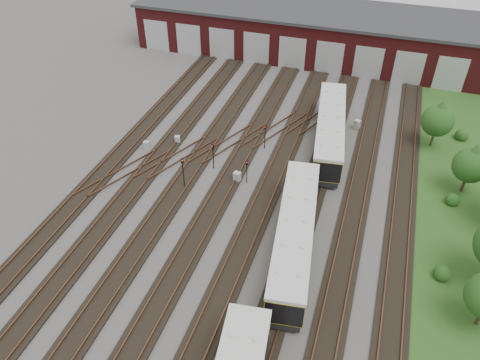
% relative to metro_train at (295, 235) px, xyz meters
% --- Properties ---
extents(ground, '(120.00, 120.00, 0.00)m').
position_rel_metro_train_xyz_m(ground, '(-6.00, -1.13, -1.93)').
color(ground, '#474442').
rests_on(ground, ground).
extents(track_network, '(30.40, 70.00, 0.33)m').
position_rel_metro_train_xyz_m(track_network, '(-6.17, -0.54, -1.82)').
color(track_network, black).
rests_on(track_network, ground).
extents(maintenance_shed, '(51.00, 12.50, 6.35)m').
position_rel_metro_train_xyz_m(maintenance_shed, '(-6.01, 38.84, 1.27)').
color(maintenance_shed, '#571517').
rests_on(maintenance_shed, ground).
extents(grass_verge, '(8.00, 55.00, 0.05)m').
position_rel_metro_train_xyz_m(grass_verge, '(13.00, 8.87, -1.90)').
color(grass_verge, '#1D4818').
rests_on(grass_verge, ground).
extents(metro_train, '(4.68, 47.34, 3.12)m').
position_rel_metro_train_xyz_m(metro_train, '(0.00, 0.00, 0.00)').
color(metro_train, black).
rests_on(metro_train, ground).
extents(signal_mast_0, '(0.28, 0.27, 3.32)m').
position_rel_metro_train_xyz_m(signal_mast_0, '(-11.57, 4.81, 0.17)').
color(signal_mast_0, black).
rests_on(signal_mast_0, ground).
extents(signal_mast_1, '(0.29, 0.27, 2.83)m').
position_rel_metro_train_xyz_m(signal_mast_1, '(-10.02, 8.44, -0.10)').
color(signal_mast_1, black).
rests_on(signal_mast_1, ground).
extents(signal_mast_2, '(0.25, 0.23, 2.54)m').
position_rel_metro_train_xyz_m(signal_mast_2, '(-6.24, 7.33, -0.29)').
color(signal_mast_2, black).
rests_on(signal_mast_2, ground).
extents(signal_mast_3, '(0.25, 0.24, 2.79)m').
position_rel_metro_train_xyz_m(signal_mast_3, '(-6.19, 13.36, -0.14)').
color(signal_mast_3, black).
rests_on(signal_mast_3, ground).
extents(relay_cabinet_0, '(0.59, 0.51, 0.93)m').
position_rel_metro_train_xyz_m(relay_cabinet_0, '(-17.81, 9.36, -1.46)').
color(relay_cabinet_0, '#AEB0B4').
rests_on(relay_cabinet_0, ground).
extents(relay_cabinet_1, '(0.64, 0.59, 0.87)m').
position_rel_metro_train_xyz_m(relay_cabinet_1, '(-15.23, 11.40, -1.49)').
color(relay_cabinet_1, '#AEB0B4').
rests_on(relay_cabinet_1, ground).
extents(relay_cabinet_2, '(0.72, 0.64, 1.06)m').
position_rel_metro_train_xyz_m(relay_cabinet_2, '(-7.16, 7.20, -1.40)').
color(relay_cabinet_2, '#AEB0B4').
rests_on(relay_cabinet_2, ground).
extents(relay_cabinet_3, '(0.81, 0.75, 1.08)m').
position_rel_metro_train_xyz_m(relay_cabinet_3, '(2.46, 20.20, -1.39)').
color(relay_cabinet_3, '#AEB0B4').
rests_on(relay_cabinet_3, ground).
extents(relay_cabinet_4, '(0.78, 0.71, 1.08)m').
position_rel_metro_train_xyz_m(relay_cabinet_4, '(0.20, 6.90, -1.39)').
color(relay_cabinet_4, '#AEB0B4').
rests_on(relay_cabinet_4, ground).
extents(tree_0, '(3.28, 3.28, 5.44)m').
position_rel_metro_train_xyz_m(tree_0, '(10.29, 19.26, 1.56)').
color(tree_0, '#352818').
rests_on(tree_0, ground).
extents(tree_1, '(3.18, 3.18, 5.28)m').
position_rel_metro_train_xyz_m(tree_1, '(13.09, 12.32, 1.46)').
color(tree_1, '#352818').
rests_on(tree_1, ground).
extents(bush_0, '(1.29, 1.29, 1.29)m').
position_rel_metro_train_xyz_m(bush_0, '(11.26, 0.97, -1.28)').
color(bush_0, '#1A4313').
rests_on(bush_0, ground).
extents(bush_1, '(1.23, 1.23, 1.23)m').
position_rel_metro_train_xyz_m(bush_1, '(12.19, 10.21, -1.31)').
color(bush_1, '#1A4313').
rests_on(bush_1, ground).
extents(bush_2, '(1.41, 1.41, 1.41)m').
position_rel_metro_train_xyz_m(bush_2, '(13.38, 21.64, -1.22)').
color(bush_2, '#1A4313').
rests_on(bush_2, ground).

